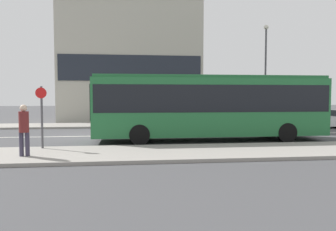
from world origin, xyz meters
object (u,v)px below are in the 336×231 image
city_bus (209,104)px  street_lamp (266,64)px  pedestrian_near_stop (24,127)px  bus_stop_sign (42,112)px  parked_car_0 (280,119)px

city_bus → street_lamp: 10.53m
pedestrian_near_stop → bus_stop_sign: bus_stop_sign is taller
pedestrian_near_stop → street_lamp: 18.96m
city_bus → bus_stop_sign: size_ratio=4.60×
parked_car_0 → street_lamp: street_lamp is taller
pedestrian_near_stop → city_bus: bearing=24.6°
bus_stop_sign → street_lamp: size_ratio=0.34×
pedestrian_near_stop → bus_stop_sign: bearing=80.6°
parked_car_0 → bus_stop_sign: bearing=-150.0°
city_bus → parked_car_0: size_ratio=2.56×
street_lamp → city_bus: bearing=-129.0°
city_bus → street_lamp: street_lamp is taller
bus_stop_sign → street_lamp: (13.99, 10.35, 3.07)m
parked_car_0 → pedestrian_near_stop: (-14.41, -9.98, 0.55)m
parked_car_0 → street_lamp: 4.59m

